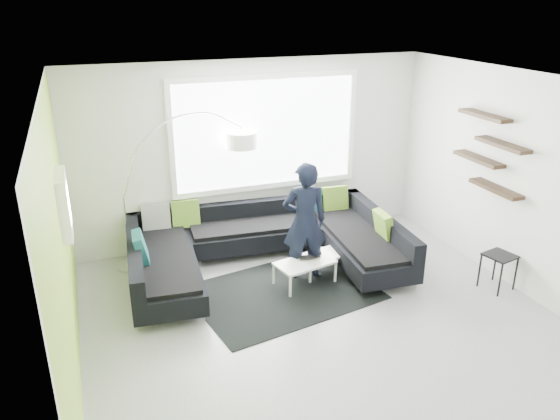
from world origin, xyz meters
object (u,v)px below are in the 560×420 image
object	(u,v)px
sectional_sofa	(265,248)
arc_lamp	(123,197)
person	(304,221)
laptop	(310,259)
side_table	(497,272)
coffee_table	(313,267)

from	to	relation	value
sectional_sofa	arc_lamp	distance (m)	2.07
person	laptop	xyz separation A→B (m)	(0.02, -0.17, -0.48)
side_table	person	bearing A→B (deg)	152.06
coffee_table	side_table	world-z (taller)	side_table
coffee_table	person	world-z (taller)	person
sectional_sofa	arc_lamp	bearing A→B (deg)	160.94
sectional_sofa	arc_lamp	size ratio (longest dim) A/B	1.79
arc_lamp	laptop	distance (m)	2.69
sectional_sofa	laptop	world-z (taller)	sectional_sofa
side_table	person	distance (m)	2.63
sectional_sofa	person	bearing A→B (deg)	-31.63
sectional_sofa	laptop	size ratio (longest dim) A/B	12.70
coffee_table	side_table	size ratio (longest dim) A/B	2.05
sectional_sofa	coffee_table	world-z (taller)	sectional_sofa
sectional_sofa	side_table	distance (m)	3.12
arc_lamp	person	xyz separation A→B (m)	(2.23, -1.10, -0.25)
coffee_table	person	distance (m)	0.67
arc_lamp	person	bearing A→B (deg)	-27.88
coffee_table	laptop	bearing A→B (deg)	-149.23
sectional_sofa	person	distance (m)	0.73
coffee_table	side_table	distance (m)	2.44
sectional_sofa	side_table	bearing A→B (deg)	-24.97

